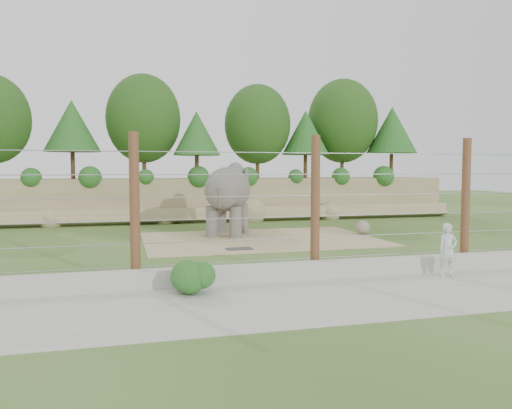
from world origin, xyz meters
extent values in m
plane|color=#365B21|center=(0.00, 0.00, 0.00)|extent=(90.00, 90.00, 0.00)
cube|color=#8A7958|center=(0.00, 13.00, 1.25)|extent=(30.00, 4.00, 2.50)
cube|color=#8A7958|center=(0.00, 10.70, 0.35)|extent=(30.00, 1.37, 1.07)
cylinder|color=#3F2B19|center=(-8.00, 12.50, 3.29)|extent=(0.24, 0.24, 1.58)
sphere|color=#184112|center=(-8.00, 12.50, 5.42)|extent=(3.60, 3.60, 3.60)
cylinder|color=#3F2B19|center=(-4.00, 13.00, 3.46)|extent=(0.24, 0.24, 1.92)
sphere|color=#184112|center=(-4.00, 13.00, 6.07)|extent=(4.40, 4.40, 4.40)
cylinder|color=#3F2B19|center=(-1.00, 11.80, 3.20)|extent=(0.24, 0.24, 1.40)
sphere|color=#184112|center=(-1.00, 11.80, 5.10)|extent=(3.20, 3.20, 3.20)
cylinder|color=#3F2B19|center=(3.00, 12.80, 3.41)|extent=(0.24, 0.24, 1.82)
sphere|color=#184112|center=(3.00, 12.80, 5.88)|extent=(4.16, 4.16, 4.16)
cylinder|color=#3F2B19|center=(6.00, 12.20, 3.25)|extent=(0.24, 0.24, 1.50)
sphere|color=#184112|center=(6.00, 12.20, 5.29)|extent=(3.44, 3.44, 3.44)
cylinder|color=#3F2B19|center=(9.00, 13.20, 3.51)|extent=(0.24, 0.24, 2.03)
sphere|color=#184112|center=(9.00, 13.20, 6.27)|extent=(4.64, 4.64, 4.64)
cylinder|color=#3F2B19|center=(12.00, 12.00, 3.32)|extent=(0.24, 0.24, 1.64)
sphere|color=#184112|center=(12.00, 12.00, 5.55)|extent=(3.76, 3.76, 3.76)
cube|color=tan|center=(0.50, 3.00, 0.01)|extent=(10.00, 7.00, 0.02)
cube|color=#262628|center=(-1.06, 0.53, 0.04)|extent=(1.00, 0.60, 0.03)
sphere|color=gray|center=(5.50, 3.27, 0.34)|extent=(0.65, 0.65, 0.65)
cube|color=#A8A59C|center=(0.00, -5.00, 0.25)|extent=(26.00, 0.35, 0.50)
cube|color=#A8A59C|center=(0.00, -7.00, 0.01)|extent=(26.00, 4.00, 0.01)
cylinder|color=brown|center=(-5.00, -4.50, 2.00)|extent=(0.26, 0.26, 4.00)
cylinder|color=brown|center=(0.00, -4.50, 2.00)|extent=(0.26, 0.26, 4.00)
cylinder|color=brown|center=(5.00, -4.50, 2.00)|extent=(0.26, 0.26, 4.00)
cylinder|color=#98989E|center=(0.00, -4.50, 0.50)|extent=(20.00, 0.02, 0.02)
cylinder|color=#98989E|center=(0.00, -4.50, 1.10)|extent=(20.00, 0.02, 0.02)
cylinder|color=#98989E|center=(0.00, -4.50, 1.70)|extent=(20.00, 0.02, 0.02)
cylinder|color=#98989E|center=(0.00, -4.50, 2.30)|extent=(20.00, 0.02, 0.02)
cylinder|color=#98989E|center=(0.00, -4.50, 2.90)|extent=(20.00, 0.02, 0.02)
cylinder|color=#98989E|center=(0.00, -4.50, 3.50)|extent=(20.00, 0.02, 0.02)
sphere|color=#1B5D1A|center=(-3.65, -5.80, 0.41)|extent=(0.80, 0.80, 0.80)
imported|color=#AAADB4|center=(3.53, -5.71, 0.77)|extent=(0.58, 0.41, 1.52)
camera|label=1|loc=(-5.30, -17.73, 3.03)|focal=35.00mm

